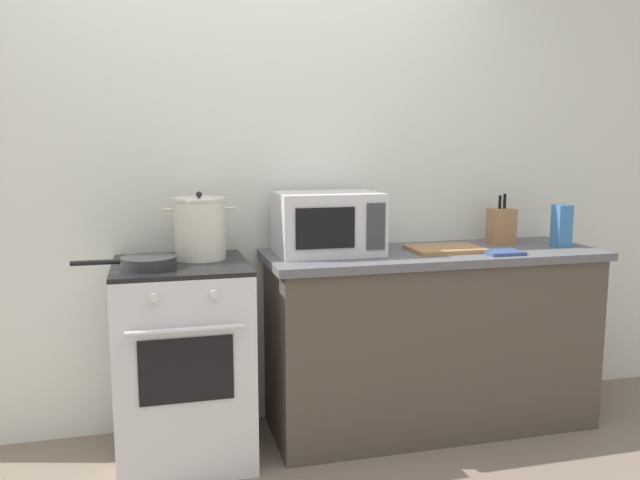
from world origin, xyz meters
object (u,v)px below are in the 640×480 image
object	(u,v)px
frying_pan	(147,262)
cutting_board	(445,249)
microwave	(328,223)
stock_pot	(200,228)
stove	(183,361)
knife_block	(501,226)
pasta_box	(562,226)
oven_mitt	(503,253)

from	to	relation	value
frying_pan	cutting_board	bearing A→B (deg)	3.64
microwave	cutting_board	distance (m)	0.61
stock_pot	frying_pan	xyz separation A→B (m)	(-0.24, -0.18, -0.12)
stove	knife_block	bearing A→B (deg)	4.75
frying_pan	pasta_box	size ratio (longest dim) A/B	1.99
stove	stock_pot	world-z (taller)	stock_pot
microwave	knife_block	world-z (taller)	microwave
knife_block	pasta_box	bearing A→B (deg)	-34.16
stock_pot	microwave	xyz separation A→B (m)	(0.61, -0.01, 0.01)
cutting_board	oven_mitt	bearing A→B (deg)	-35.01
oven_mitt	microwave	bearing A→B (deg)	163.85
stock_pot	oven_mitt	bearing A→B (deg)	-9.74
cutting_board	oven_mitt	size ratio (longest dim) A/B	2.00
stock_pot	frying_pan	bearing A→B (deg)	-143.56
stock_pot	cutting_board	bearing A→B (deg)	-4.10
stock_pot	knife_block	bearing A→B (deg)	1.91
stove	microwave	world-z (taller)	microwave
microwave	frying_pan	bearing A→B (deg)	-168.75
cutting_board	frying_pan	bearing A→B (deg)	-176.36
cutting_board	knife_block	bearing A→B (deg)	19.71
stove	oven_mitt	size ratio (longest dim) A/B	5.11
stove	knife_block	world-z (taller)	knife_block
microwave	oven_mitt	world-z (taller)	microwave
microwave	pasta_box	world-z (taller)	microwave
microwave	pasta_box	size ratio (longest dim) A/B	2.27
stock_pot	microwave	bearing A→B (deg)	-0.81
stove	cutting_board	distance (m)	1.39
microwave	knife_block	bearing A→B (deg)	3.60
stove	pasta_box	distance (m)	2.03
frying_pan	oven_mitt	distance (m)	1.68
microwave	oven_mitt	xyz separation A→B (m)	(0.82, -0.24, -0.14)
knife_block	oven_mitt	bearing A→B (deg)	-118.41
microwave	oven_mitt	bearing A→B (deg)	-16.15
stock_pot	pasta_box	xyz separation A→B (m)	(1.85, -0.12, -0.03)
stove	frying_pan	world-z (taller)	frying_pan
pasta_box	oven_mitt	xyz separation A→B (m)	(-0.41, -0.13, -0.10)
stock_pot	cutting_board	xyz separation A→B (m)	(1.21, -0.09, -0.13)
frying_pan	stove	bearing A→B (deg)	32.31
cutting_board	knife_block	size ratio (longest dim) A/B	1.34
frying_pan	pasta_box	world-z (taller)	pasta_box
stove	microwave	size ratio (longest dim) A/B	1.84
microwave	cutting_board	bearing A→B (deg)	-7.49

